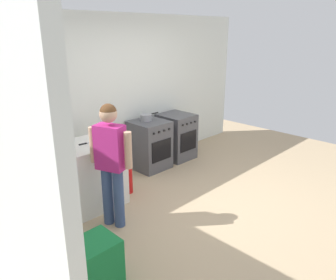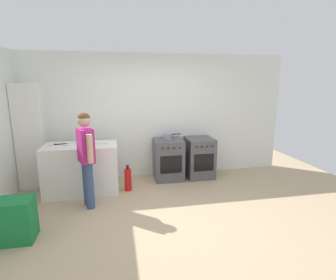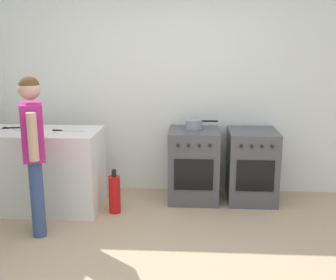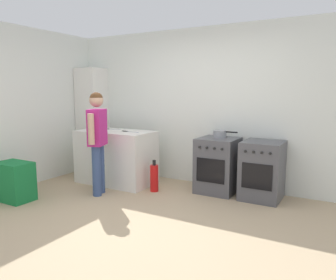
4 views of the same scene
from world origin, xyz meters
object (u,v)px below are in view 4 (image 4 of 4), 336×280
larder_cabinet (92,120)px  oven_left (218,165)px  knife_chef (102,129)px  pot (220,134)px  knife_paring (99,129)px  fire_extinguisher (154,178)px  recycling_crate_upper (14,172)px  knife_carving (111,129)px  oven_right (262,170)px  knife_bread (130,132)px  person (97,135)px  recycling_crate_lower (15,191)px

larder_cabinet → oven_left: bearing=-2.2°
larder_cabinet → knife_chef: bearing=-34.9°
pot → knife_paring: size_ratio=1.90×
pot → fire_extinguisher: (-0.87, -0.55, -0.69)m
knife_chef → recycling_crate_upper: 1.63m
pot → knife_carving: pot is taller
oven_left → oven_right: (0.69, -0.00, -0.00)m
knife_bread → person: person is taller
knife_chef → fire_extinguisher: 1.37m
larder_cabinet → fire_extinguisher: bearing=-18.0°
recycling_crate_lower → recycling_crate_upper: recycling_crate_upper is taller
knife_chef → recycling_crate_lower: (-0.34, -1.52, -0.76)m
recycling_crate_lower → recycling_crate_upper: 0.28m
oven_left → pot: (-0.00, 0.07, 0.48)m
oven_right → larder_cabinet: 3.39m
knife_chef → person: 0.87m
oven_left → recycling_crate_upper: bearing=-142.4°
knife_paring → fire_extinguisher: knife_paring is taller
person → fire_extinguisher: person is taller
oven_right → larder_cabinet: size_ratio=0.42×
person → fire_extinguisher: size_ratio=3.10×
oven_left → pot: size_ratio=2.22×
knife_paring → pot: bearing=9.6°
knife_chef → larder_cabinet: larder_cabinet is taller
oven_right → person: bearing=-155.3°
knife_bread → larder_cabinet: bearing=159.0°
pot → larder_cabinet: size_ratio=0.19×
knife_carving → recycling_crate_lower: 1.84m
oven_left → knife_paring: size_ratio=4.21×
pot → person: bearing=-144.4°
recycling_crate_upper → larder_cabinet: larder_cabinet is taller
oven_left → knife_bread: bearing=-165.0°
fire_extinguisher → larder_cabinet: size_ratio=0.25×
pot → oven_right: bearing=-5.9°
recycling_crate_lower → pot: bearing=38.7°
oven_left → knife_bread: knife_bread is taller
pot → fire_extinguisher: 1.24m
oven_right → larder_cabinet: (-3.34, 0.10, 0.57)m
knife_carving → knife_chef: size_ratio=1.18×
oven_left → recycling_crate_upper: (-2.39, -1.84, -0.01)m
oven_right → knife_bread: (-2.09, -0.38, 0.48)m
knife_carving → recycling_crate_upper: (-0.48, -1.61, -0.48)m
oven_left → oven_right: bearing=-0.0°
knife_chef → larder_cabinet: size_ratio=0.14×
oven_left → recycling_crate_lower: 3.03m
pot → knife_bread: 1.47m
oven_right → fire_extinguisher: 1.64m
oven_left → recycling_crate_upper: oven_left is taller
pot → knife_carving: size_ratio=1.17×
oven_left → person: (-1.53, -1.02, 0.49)m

